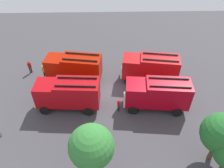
{
  "coord_description": "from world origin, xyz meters",
  "views": [
    {
      "loc": [
        0.54,
        20.1,
        18.76
      ],
      "look_at": [
        0.0,
        0.0,
        1.4
      ],
      "focal_mm": 35.06,
      "sensor_mm": 36.0,
      "label": 1
    }
  ],
  "objects_px": {
    "traffic_cone_0": "(79,68)",
    "fire_truck_3": "(68,93)",
    "fire_truck_2": "(158,93)",
    "firefighter_2": "(119,105)",
    "firefighter_3": "(171,58)",
    "firefighter_0": "(44,71)",
    "fire_truck_1": "(74,67)",
    "firefighter_1": "(30,67)",
    "fire_truck_0": "(151,67)",
    "tree_2": "(91,147)",
    "tree_1": "(222,134)"
  },
  "relations": [
    {
      "from": "traffic_cone_0",
      "to": "fire_truck_3",
      "type": "bearing_deg",
      "value": 87.53
    },
    {
      "from": "fire_truck_2",
      "to": "firefighter_2",
      "type": "distance_m",
      "value": 4.54
    },
    {
      "from": "firefighter_3",
      "to": "firefighter_2",
      "type": "bearing_deg",
      "value": -14.92
    },
    {
      "from": "firefighter_0",
      "to": "firefighter_2",
      "type": "height_order",
      "value": "firefighter_0"
    },
    {
      "from": "fire_truck_1",
      "to": "fire_truck_2",
      "type": "distance_m",
      "value": 11.06
    },
    {
      "from": "firefighter_3",
      "to": "fire_truck_2",
      "type": "bearing_deg",
      "value": 3.66
    },
    {
      "from": "firefighter_1",
      "to": "traffic_cone_0",
      "type": "relative_size",
      "value": 2.75
    },
    {
      "from": "fire_truck_1",
      "to": "firefighter_3",
      "type": "height_order",
      "value": "fire_truck_1"
    },
    {
      "from": "fire_truck_0",
      "to": "firefighter_1",
      "type": "xyz_separation_m",
      "value": [
        16.17,
        -2.14,
        -1.13
      ]
    },
    {
      "from": "fire_truck_0",
      "to": "firefighter_1",
      "type": "distance_m",
      "value": 16.35
    },
    {
      "from": "fire_truck_2",
      "to": "tree_2",
      "type": "relative_size",
      "value": 1.29
    },
    {
      "from": "fire_truck_0",
      "to": "tree_2",
      "type": "xyz_separation_m",
      "value": [
        6.88,
        12.58,
        1.7
      ]
    },
    {
      "from": "firefighter_3",
      "to": "firefighter_1",
      "type": "bearing_deg",
      "value": -58.76
    },
    {
      "from": "firefighter_2",
      "to": "fire_truck_0",
      "type": "bearing_deg",
      "value": 44.17
    },
    {
      "from": "fire_truck_0",
      "to": "tree_1",
      "type": "xyz_separation_m",
      "value": [
        -3.94,
        11.55,
        1.57
      ]
    },
    {
      "from": "fire_truck_3",
      "to": "tree_2",
      "type": "bearing_deg",
      "value": 114.09
    },
    {
      "from": "traffic_cone_0",
      "to": "fire_truck_0",
      "type": "bearing_deg",
      "value": 164.55
    },
    {
      "from": "tree_1",
      "to": "tree_2",
      "type": "xyz_separation_m",
      "value": [
        10.81,
        1.04,
        0.13
      ]
    },
    {
      "from": "firefighter_0",
      "to": "firefighter_2",
      "type": "relative_size",
      "value": 1.13
    },
    {
      "from": "firefighter_0",
      "to": "firefighter_1",
      "type": "xyz_separation_m",
      "value": [
        2.15,
        -1.03,
        -0.01
      ]
    },
    {
      "from": "fire_truck_0",
      "to": "firefighter_2",
      "type": "relative_size",
      "value": 4.63
    },
    {
      "from": "firefighter_2",
      "to": "tree_2",
      "type": "height_order",
      "value": "tree_2"
    },
    {
      "from": "fire_truck_2",
      "to": "tree_2",
      "type": "distance_m",
      "value": 10.49
    },
    {
      "from": "fire_truck_3",
      "to": "traffic_cone_0",
      "type": "relative_size",
      "value": 11.18
    },
    {
      "from": "tree_1",
      "to": "firefighter_2",
      "type": "bearing_deg",
      "value": -37.19
    },
    {
      "from": "fire_truck_1",
      "to": "tree_2",
      "type": "xyz_separation_m",
      "value": [
        -2.89,
        12.89,
        1.7
      ]
    },
    {
      "from": "tree_2",
      "to": "traffic_cone_0",
      "type": "xyz_separation_m",
      "value": [
        2.71,
        -15.23,
        -3.52
      ]
    },
    {
      "from": "fire_truck_0",
      "to": "firefighter_2",
      "type": "height_order",
      "value": "fire_truck_0"
    },
    {
      "from": "fire_truck_1",
      "to": "tree_2",
      "type": "bearing_deg",
      "value": 111.31
    },
    {
      "from": "fire_truck_1",
      "to": "firefighter_3",
      "type": "distance_m",
      "value": 13.91
    },
    {
      "from": "fire_truck_3",
      "to": "firefighter_2",
      "type": "distance_m",
      "value": 5.76
    },
    {
      "from": "firefighter_0",
      "to": "tree_1",
      "type": "relative_size",
      "value": 0.33
    },
    {
      "from": "fire_truck_0",
      "to": "traffic_cone_0",
      "type": "xyz_separation_m",
      "value": [
        9.59,
        -2.65,
        -1.83
      ]
    },
    {
      "from": "fire_truck_0",
      "to": "tree_1",
      "type": "distance_m",
      "value": 12.3
    },
    {
      "from": "fire_truck_1",
      "to": "firefighter_0",
      "type": "relative_size",
      "value": 4.1
    },
    {
      "from": "firefighter_3",
      "to": "tree_1",
      "type": "xyz_separation_m",
      "value": [
        -0.27,
        15.28,
        2.77
      ]
    },
    {
      "from": "fire_truck_1",
      "to": "firefighter_1",
      "type": "relative_size",
      "value": 4.14
    },
    {
      "from": "traffic_cone_0",
      "to": "fire_truck_2",
      "type": "bearing_deg",
      "value": 141.99
    },
    {
      "from": "firefighter_0",
      "to": "firefighter_1",
      "type": "distance_m",
      "value": 2.38
    },
    {
      "from": "fire_truck_1",
      "to": "fire_truck_2",
      "type": "height_order",
      "value": "same"
    },
    {
      "from": "fire_truck_2",
      "to": "traffic_cone_0",
      "type": "relative_size",
      "value": 11.27
    },
    {
      "from": "firefighter_2",
      "to": "firefighter_1",
      "type": "bearing_deg",
      "value": 141.48
    },
    {
      "from": "fire_truck_1",
      "to": "firefighter_1",
      "type": "xyz_separation_m",
      "value": [
        6.4,
        -1.84,
        -1.13
      ]
    },
    {
      "from": "firefighter_1",
      "to": "fire_truck_2",
      "type": "bearing_deg",
      "value": -156.35
    },
    {
      "from": "fire_truck_1",
      "to": "traffic_cone_0",
      "type": "xyz_separation_m",
      "value": [
        -0.17,
        -2.34,
        -1.83
      ]
    },
    {
      "from": "fire_truck_0",
      "to": "firefighter_3",
      "type": "bearing_deg",
      "value": -125.64
    },
    {
      "from": "fire_truck_1",
      "to": "tree_2",
      "type": "height_order",
      "value": "tree_2"
    },
    {
      "from": "fire_truck_1",
      "to": "traffic_cone_0",
      "type": "distance_m",
      "value": 2.98
    },
    {
      "from": "fire_truck_2",
      "to": "fire_truck_1",
      "type": "bearing_deg",
      "value": -22.49
    },
    {
      "from": "firefighter_2",
      "to": "traffic_cone_0",
      "type": "bearing_deg",
      "value": 117.12
    }
  ]
}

